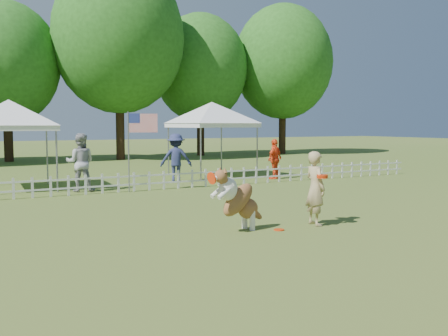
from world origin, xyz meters
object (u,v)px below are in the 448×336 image
object	(u,v)px
dog	(239,200)
canopy_tent_left	(10,146)
handler	(315,188)
spectator_a	(80,162)
flag_pole	(129,152)
spectator_c	(275,159)
frisbee_on_turf	(279,230)
canopy_tent_right	(212,140)
spectator_b	(176,158)

from	to	relation	value
dog	canopy_tent_left	bearing A→B (deg)	97.65
handler	spectator_a	bearing A→B (deg)	28.04
canopy_tent_left	handler	bearing A→B (deg)	-58.85
flag_pole	spectator_c	bearing A→B (deg)	26.23
frisbee_on_turf	canopy_tent_right	distance (m)	10.63
frisbee_on_turf	canopy_tent_left	size ratio (longest dim) A/B	0.07
handler	spectator_c	bearing A→B (deg)	-22.99
canopy_tent_right	spectator_c	xyz separation A→B (m)	(1.65, -2.08, -0.69)
handler	dog	distance (m)	1.72
frisbee_on_turf	spectator_c	world-z (taller)	spectator_c
flag_pole	spectator_a	world-z (taller)	flag_pole
handler	dog	size ratio (longest dim) A/B	1.22
frisbee_on_turf	flag_pole	distance (m)	7.00
dog	frisbee_on_turf	bearing A→B (deg)	-34.08
canopy_tent_right	spectator_b	xyz separation A→B (m)	(-2.12, -1.29, -0.58)
flag_pole	spectator_b	world-z (taller)	flag_pole
spectator_b	spectator_a	bearing A→B (deg)	35.99
canopy_tent_right	canopy_tent_left	bearing A→B (deg)	-179.57
handler	flag_pole	distance (m)	7.02
frisbee_on_turf	spectator_a	bearing A→B (deg)	105.84
canopy_tent_left	frisbee_on_turf	bearing A→B (deg)	-63.82
dog	flag_pole	xyz separation A→B (m)	(-0.15, 6.53, 0.61)
flag_pole	spectator_b	xyz separation A→B (m)	(2.33, 1.79, -0.36)
spectator_b	flag_pole	bearing A→B (deg)	59.30
handler	canopy_tent_left	xyz separation A→B (m)	(-5.01, 9.10, 0.64)
spectator_c	frisbee_on_turf	bearing A→B (deg)	29.73
handler	spectator_c	distance (m)	8.84
canopy_tent_left	flag_pole	distance (m)	3.94
spectator_b	spectator_c	xyz separation A→B (m)	(3.77, -0.79, -0.11)
canopy_tent_left	spectator_b	world-z (taller)	canopy_tent_left
frisbee_on_turf	spectator_b	distance (m)	8.78
dog	canopy_tent_right	world-z (taller)	canopy_tent_right
canopy_tent_left	flag_pole	world-z (taller)	canopy_tent_left
canopy_tent_right	spectator_b	size ratio (longest dim) A/B	1.66
dog	flag_pole	bearing A→B (deg)	78.55
flag_pole	spectator_c	world-z (taller)	flag_pole
dog	canopy_tent_left	xyz separation A→B (m)	(-3.31, 8.89, 0.78)
canopy_tent_left	flag_pole	size ratio (longest dim) A/B	1.14
dog	canopy_tent_left	size ratio (longest dim) A/B	0.45
canopy_tent_right	flag_pole	size ratio (longest dim) A/B	1.18
dog	canopy_tent_left	distance (m)	9.51
dog	frisbee_on_turf	world-z (taller)	dog
flag_pole	spectator_c	xyz separation A→B (m)	(6.09, 1.00, -0.47)
canopy_tent_right	spectator_a	xyz separation A→B (m)	(-5.73, -2.21, -0.55)
canopy_tent_left	spectator_b	xyz separation A→B (m)	(5.48, -0.56, -0.53)
frisbee_on_turf	canopy_tent_left	distance (m)	10.13
canopy_tent_left	spectator_c	size ratio (longest dim) A/B	1.83
handler	spectator_c	size ratio (longest dim) A/B	1.00
dog	spectator_a	world-z (taller)	spectator_a
dog	spectator_a	bearing A→B (deg)	88.18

